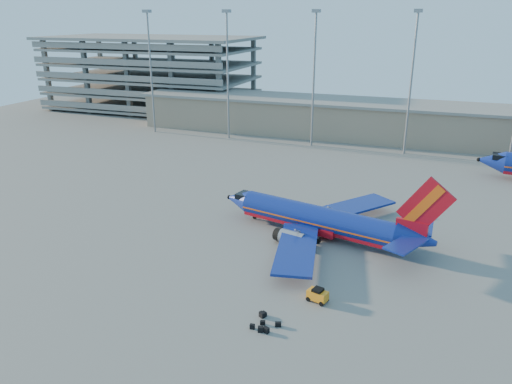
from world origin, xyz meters
TOP-DOWN VIEW (x-y plane):
  - ground at (0.00, 0.00)m, footprint 220.00×220.00m
  - terminal_building at (10.00, 58.00)m, footprint 122.00×16.00m
  - parking_garage at (-62.00, 74.05)m, footprint 62.00×32.00m
  - light_mast_row at (5.00, 46.00)m, footprint 101.60×1.60m
  - aircraft_main at (8.12, -0.59)m, footprint 30.96×29.43m
  - baggage_tug at (11.35, -16.34)m, footprint 2.32×1.77m
  - luggage_pile at (7.58, -22.13)m, footprint 2.72×3.03m

SIDE VIEW (x-z plane):
  - ground at x=0.00m, z-range 0.00..0.00m
  - luggage_pile at x=7.58m, z-range -0.03..0.52m
  - baggage_tug at x=11.35m, z-range 0.03..1.50m
  - aircraft_main at x=8.12m, z-range -3.05..7.59m
  - terminal_building at x=10.00m, z-range 0.07..8.57m
  - parking_garage at x=-62.00m, z-range 1.03..22.43m
  - light_mast_row at x=5.00m, z-range 3.23..31.88m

